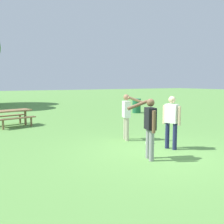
% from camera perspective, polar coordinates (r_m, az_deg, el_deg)
% --- Properties ---
extents(ground_plane, '(120.00, 120.00, 0.00)m').
position_cam_1_polar(ground_plane, '(7.75, 10.11, -9.05)').
color(ground_plane, '#609947').
extents(person_thrower, '(0.63, 0.76, 1.64)m').
position_cam_1_polar(person_thrower, '(6.99, 8.22, -2.64)').
color(person_thrower, gray).
rests_on(person_thrower, ground).
extents(person_catcher, '(0.63, 0.76, 1.64)m').
position_cam_1_polar(person_catcher, '(9.29, 3.21, -0.31)').
color(person_catcher, '#B7AD93').
rests_on(person_catcher, ground).
extents(person_bystander, '(0.33, 0.58, 1.64)m').
position_cam_1_polar(person_bystander, '(8.23, 12.84, -1.49)').
color(person_bystander, '#1E234C').
rests_on(person_bystander, ground).
extents(frisbee, '(0.30, 0.30, 0.03)m').
position_cam_1_polar(frisbee, '(9.05, 8.23, -6.66)').
color(frisbee, white).
rests_on(frisbee, ground).
extents(picnic_table_near, '(2.00, 1.80, 0.77)m').
position_cam_1_polar(picnic_table_near, '(13.09, -20.99, -0.49)').
color(picnic_table_near, olive).
rests_on(picnic_table_near, ground).
extents(trash_can_further_along, '(0.59, 0.59, 0.96)m').
position_cam_1_polar(trash_can_further_along, '(17.67, 5.37, 1.37)').
color(trash_can_further_along, '#1E663D').
rests_on(trash_can_further_along, ground).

